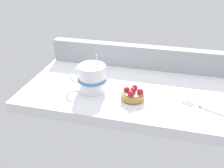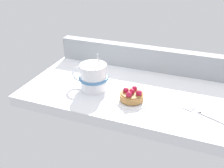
{
  "view_description": "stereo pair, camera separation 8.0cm",
  "coord_description": "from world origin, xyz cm",
  "px_view_note": "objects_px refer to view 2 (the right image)",
  "views": [
    {
      "loc": [
        12.53,
        -73.76,
        42.47
      ],
      "look_at": [
        -4.54,
        -6.21,
        3.96
      ],
      "focal_mm": 39.41,
      "sensor_mm": 36.0,
      "label": 1
    },
    {
      "loc": [
        20.11,
        -71.38,
        42.47
      ],
      "look_at": [
        -4.54,
        -6.21,
        3.96
      ],
      "focal_mm": 39.41,
      "sensor_mm": 36.0,
      "label": 2
    }
  ],
  "objects_px": {
    "coffee_mug": "(93,77)",
    "dessert_fork": "(211,117)",
    "raspberry_tart": "(132,95)",
    "dessert_plate": "(132,100)"
  },
  "relations": [
    {
      "from": "raspberry_tart",
      "to": "dessert_fork",
      "type": "height_order",
      "value": "raspberry_tart"
    },
    {
      "from": "dessert_plate",
      "to": "coffee_mug",
      "type": "distance_m",
      "value": 0.15
    },
    {
      "from": "coffee_mug",
      "to": "dessert_fork",
      "type": "bearing_deg",
      "value": -5.23
    },
    {
      "from": "dessert_plate",
      "to": "dessert_fork",
      "type": "height_order",
      "value": "same"
    },
    {
      "from": "raspberry_tart",
      "to": "dessert_plate",
      "type": "bearing_deg",
      "value": 132.61
    },
    {
      "from": "raspberry_tart",
      "to": "coffee_mug",
      "type": "distance_m",
      "value": 0.15
    },
    {
      "from": "coffee_mug",
      "to": "dessert_fork",
      "type": "relative_size",
      "value": 0.78
    },
    {
      "from": "coffee_mug",
      "to": "dessert_fork",
      "type": "xyz_separation_m",
      "value": [
        0.38,
        -0.04,
        -0.04
      ]
    },
    {
      "from": "dessert_plate",
      "to": "raspberry_tart",
      "type": "bearing_deg",
      "value": -47.39
    },
    {
      "from": "dessert_plate",
      "to": "dessert_fork",
      "type": "bearing_deg",
      "value": -1.7
    }
  ]
}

